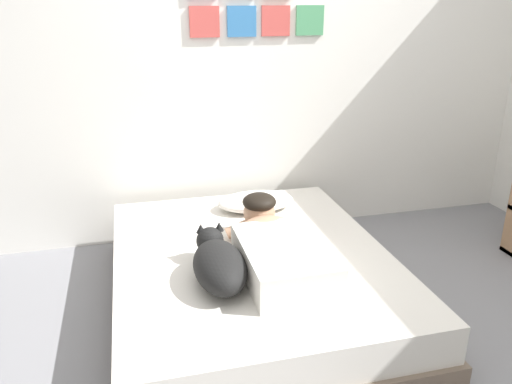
{
  "coord_description": "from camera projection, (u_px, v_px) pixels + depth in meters",
  "views": [
    {
      "loc": [
        -0.91,
        -1.95,
        1.67
      ],
      "look_at": [
        -0.2,
        0.83,
        0.59
      ],
      "focal_mm": 35.62,
      "sensor_mm": 36.0,
      "label": 1
    }
  ],
  "objects": [
    {
      "name": "ground_plane",
      "position": [
        335.0,
        354.0,
        2.57
      ],
      "size": [
        12.49,
        12.49,
        0.0
      ],
      "primitive_type": "plane",
      "color": "gray"
    },
    {
      "name": "back_wall",
      "position": [
        256.0,
        64.0,
        3.61
      ],
      "size": [
        4.24,
        0.12,
        2.5
      ],
      "color": "silver",
      "rests_on": "ground"
    },
    {
      "name": "bed",
      "position": [
        251.0,
        279.0,
        2.93
      ],
      "size": [
        1.56,
        1.9,
        0.34
      ],
      "color": "#726051",
      "rests_on": "ground"
    },
    {
      "name": "pillow",
      "position": [
        256.0,
        201.0,
        3.45
      ],
      "size": [
        0.52,
        0.32,
        0.11
      ],
      "primitive_type": "ellipsoid",
      "color": "white",
      "rests_on": "bed"
    },
    {
      "name": "person_lying",
      "position": [
        276.0,
        246.0,
        2.71
      ],
      "size": [
        0.43,
        0.92,
        0.27
      ],
      "color": "silver",
      "rests_on": "bed"
    },
    {
      "name": "dog",
      "position": [
        219.0,
        263.0,
        2.54
      ],
      "size": [
        0.26,
        0.57,
        0.21
      ],
      "color": "black",
      "rests_on": "bed"
    },
    {
      "name": "coffee_cup",
      "position": [
        260.0,
        222.0,
        3.18
      ],
      "size": [
        0.12,
        0.09,
        0.07
      ],
      "color": "#D84C47",
      "rests_on": "bed"
    },
    {
      "name": "cell_phone",
      "position": [
        258.0,
        257.0,
        2.8
      ],
      "size": [
        0.07,
        0.14,
        0.01
      ],
      "primitive_type": "cube",
      "color": "black",
      "rests_on": "bed"
    }
  ]
}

